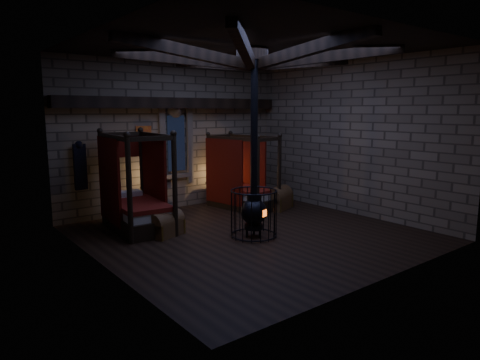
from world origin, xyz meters
TOP-DOWN VIEW (x-y plane):
  - room at (-0.00, 0.09)m, footprint 7.02×7.02m
  - bed_left at (-1.91, 2.09)m, footprint 1.35×2.29m
  - bed_right at (1.50, 2.31)m, footprint 1.39×2.17m
  - trunk_left at (-1.66, 1.08)m, footprint 0.91×0.73m
  - trunk_right at (2.24, 1.50)m, footprint 1.05×0.87m
  - nightstand_left at (-1.00, 3.02)m, footprint 0.59×0.58m
  - nightstand_right at (1.08, 3.04)m, footprint 0.45×0.43m
  - stove at (-0.11, -0.21)m, footprint 1.05×1.05m

SIDE VIEW (x-z plane):
  - trunk_left at x=-1.66m, z-range -0.03..0.55m
  - trunk_right at x=2.24m, z-range -0.04..0.63m
  - nightstand_right at x=1.08m, z-range -0.02..0.74m
  - nightstand_left at x=-1.00m, z-range -0.08..0.90m
  - bed_right at x=1.50m, z-range -0.53..1.58m
  - bed_left at x=-1.91m, z-range -0.58..1.72m
  - stove at x=-0.11m, z-range -1.38..2.67m
  - room at x=0.00m, z-range 1.60..5.89m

